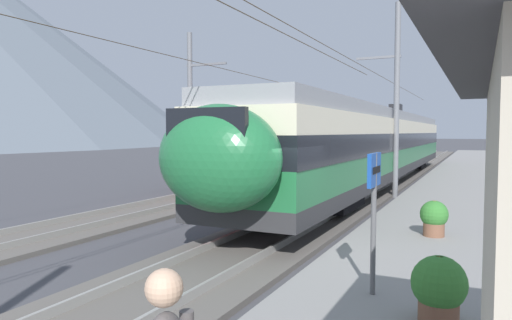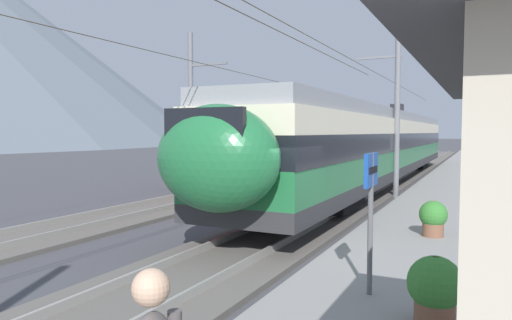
% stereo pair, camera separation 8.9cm
% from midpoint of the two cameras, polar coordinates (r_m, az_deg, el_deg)
% --- Properties ---
extents(ground_plane, '(400.00, 400.00, 0.00)m').
position_cam_midpoint_polar(ground_plane, '(10.49, 2.53, -12.15)').
color(ground_plane, '#424247').
extents(track_near, '(120.00, 3.00, 0.28)m').
position_cam_midpoint_polar(track_near, '(10.85, -1.98, -11.24)').
color(track_near, '#5B5651').
rests_on(track_near, ground).
extents(track_far, '(120.00, 3.00, 0.28)m').
position_cam_midpoint_polar(track_far, '(14.33, -22.64, -7.89)').
color(track_far, '#5B5651').
rests_on(track_far, ground).
extents(train_near_platform, '(34.09, 3.03, 4.27)m').
position_cam_midpoint_polar(train_near_platform, '(25.03, 14.54, 1.99)').
color(train_near_platform, '#2D2D30').
rests_on(train_near_platform, track_near).
extents(train_far_track, '(33.31, 2.96, 4.27)m').
position_cam_midpoint_polar(train_far_track, '(34.93, 8.23, 2.45)').
color(train_far_track, '#2D2D30').
rests_on(train_far_track, track_far).
extents(catenary_mast_mid, '(49.86, 1.88, 8.27)m').
position_cam_midpoint_polar(catenary_mast_mid, '(20.80, 16.41, 7.37)').
color(catenary_mast_mid, slate).
rests_on(catenary_mast_mid, ground).
extents(catenary_mast_far_side, '(49.86, 2.10, 7.43)m').
position_cam_midpoint_polar(catenary_mast_far_side, '(22.07, -7.87, 6.30)').
color(catenary_mast_far_side, slate).
rests_on(catenary_mast_far_side, ground).
extents(platform_sign, '(0.70, 0.08, 2.15)m').
position_cam_midpoint_polar(platform_sign, '(7.20, 13.91, -3.70)').
color(platform_sign, '#59595B').
rests_on(platform_sign, platform_slab).
extents(potted_plant_platform_edge, '(0.70, 0.70, 0.87)m').
position_cam_midpoint_polar(potted_plant_platform_edge, '(6.62, 21.13, -14.20)').
color(potted_plant_platform_edge, brown).
rests_on(potted_plant_platform_edge, platform_slab).
extents(potted_plant_by_shelter, '(0.65, 0.65, 0.85)m').
position_cam_midpoint_polar(potted_plant_by_shelter, '(11.82, 20.77, -6.48)').
color(potted_plant_by_shelter, brown).
rests_on(potted_plant_by_shelter, platform_slab).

